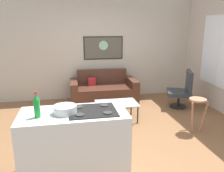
{
  "coord_description": "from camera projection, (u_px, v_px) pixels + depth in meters",
  "views": [
    {
      "loc": [
        -0.88,
        -3.85,
        1.97
      ],
      "look_at": [
        0.05,
        0.9,
        0.7
      ],
      "focal_mm": 36.74,
      "sensor_mm": 36.0,
      "label": 1
    }
  ],
  "objects": [
    {
      "name": "kitchen_counter",
      "position": [
        75.0,
        145.0,
        2.99
      ],
      "size": [
        1.35,
        0.66,
        0.94
      ],
      "color": "silver",
      "rests_on": "ground"
    },
    {
      "name": "armchair",
      "position": [
        183.0,
        90.0,
        5.63
      ],
      "size": [
        0.73,
        0.75,
        0.93
      ],
      "color": "black",
      "rests_on": "ground"
    },
    {
      "name": "soda_bottle",
      "position": [
        37.0,
        106.0,
        2.68
      ],
      "size": [
        0.07,
        0.07,
        0.32
      ],
      "color": "#18872C",
      "rests_on": "kitchen_counter"
    },
    {
      "name": "window",
      "position": [
        219.0,
        52.0,
        5.3
      ],
      "size": [
        0.03,
        1.35,
        1.66
      ],
      "color": "silver"
    },
    {
      "name": "mixing_bowl",
      "position": [
        65.0,
        110.0,
        2.84
      ],
      "size": [
        0.29,
        0.29,
        0.1
      ],
      "color": "silver",
      "rests_on": "kitchen_counter"
    },
    {
      "name": "coffee_table",
      "position": [
        117.0,
        104.0,
        4.87
      ],
      "size": [
        0.88,
        0.59,
        0.39
      ],
      "color": "silver",
      "rests_on": "ground"
    },
    {
      "name": "back_wall",
      "position": [
        100.0,
        48.0,
        6.27
      ],
      "size": [
        6.4,
        0.05,
        2.8
      ],
      "primitive_type": "cube",
      "color": "beige",
      "rests_on": "ground"
    },
    {
      "name": "couch",
      "position": [
        103.0,
        92.0,
        6.04
      ],
      "size": [
        1.72,
        0.9,
        0.84
      ],
      "color": "#48281C",
      "rests_on": "ground"
    },
    {
      "name": "wall_painting",
      "position": [
        103.0,
        48.0,
        6.25
      ],
      "size": [
        1.07,
        0.03,
        0.62
      ],
      "color": "black"
    },
    {
      "name": "ground",
      "position": [
        119.0,
        135.0,
        4.33
      ],
      "size": [
        6.4,
        6.4,
        0.04
      ],
      "primitive_type": "cube",
      "color": "brown"
    },
    {
      "name": "bar_stool",
      "position": [
        197.0,
        107.0,
        4.3
      ],
      "size": [
        0.36,
        0.35,
        0.66
      ],
      "color": "#A96F4F",
      "rests_on": "ground"
    }
  ]
}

